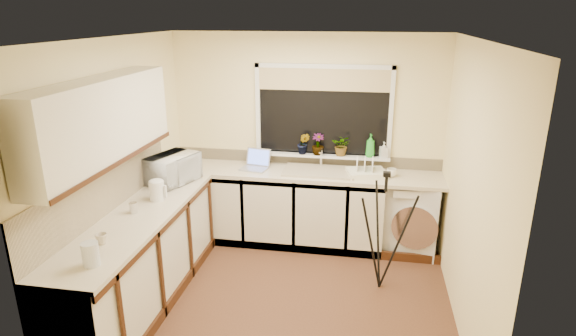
{
  "coord_description": "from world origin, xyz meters",
  "views": [
    {
      "loc": [
        0.73,
        -3.94,
        2.66
      ],
      "look_at": [
        -0.05,
        0.55,
        1.15
      ],
      "focal_mm": 29.53,
      "sensor_mm": 36.0,
      "label": 1
    }
  ],
  "objects_px": {
    "washing_machine": "(412,215)",
    "glass_jug": "(91,254)",
    "dish_rack": "(366,173)",
    "soap_bottle_clear": "(384,150)",
    "cup_left": "(101,239)",
    "laptop": "(256,163)",
    "kettle": "(157,191)",
    "microwave": "(173,169)",
    "soap_bottle_green": "(370,146)",
    "cup_back": "(392,173)",
    "plant_d": "(342,145)",
    "steel_jar": "(133,208)",
    "plant_b": "(304,144)",
    "tripod": "(383,232)",
    "plant_c": "(318,144)"
  },
  "relations": [
    {
      "from": "laptop",
      "to": "steel_jar",
      "type": "distance_m",
      "value": 1.68
    },
    {
      "from": "soap_bottle_green",
      "to": "cup_back",
      "type": "relative_size",
      "value": 2.32
    },
    {
      "from": "kettle",
      "to": "steel_jar",
      "type": "distance_m",
      "value": 0.35
    },
    {
      "from": "steel_jar",
      "to": "microwave",
      "type": "height_order",
      "value": "microwave"
    },
    {
      "from": "laptop",
      "to": "soap_bottle_clear",
      "type": "relative_size",
      "value": 1.86
    },
    {
      "from": "glass_jug",
      "to": "dish_rack",
      "type": "bearing_deg",
      "value": 50.5
    },
    {
      "from": "soap_bottle_green",
      "to": "cup_left",
      "type": "height_order",
      "value": "soap_bottle_green"
    },
    {
      "from": "soap_bottle_green",
      "to": "cup_back",
      "type": "distance_m",
      "value": 0.42
    },
    {
      "from": "tripod",
      "to": "plant_b",
      "type": "bearing_deg",
      "value": 145.54
    },
    {
      "from": "soap_bottle_clear",
      "to": "cup_back",
      "type": "distance_m",
      "value": 0.32
    },
    {
      "from": "soap_bottle_green",
      "to": "dish_rack",
      "type": "bearing_deg",
      "value": -96.71
    },
    {
      "from": "laptop",
      "to": "dish_rack",
      "type": "bearing_deg",
      "value": 7.77
    },
    {
      "from": "steel_jar",
      "to": "plant_d",
      "type": "bearing_deg",
      "value": 42.86
    },
    {
      "from": "dish_rack",
      "to": "soap_bottle_clear",
      "type": "distance_m",
      "value": 0.38
    },
    {
      "from": "laptop",
      "to": "kettle",
      "type": "xyz_separation_m",
      "value": [
        -0.72,
        -1.14,
        0.04
      ]
    },
    {
      "from": "glass_jug",
      "to": "microwave",
      "type": "distance_m",
      "value": 1.79
    },
    {
      "from": "tripod",
      "to": "plant_b",
      "type": "height_order",
      "value": "plant_b"
    },
    {
      "from": "tripod",
      "to": "plant_d",
      "type": "xyz_separation_m",
      "value": [
        -0.49,
        1.07,
        0.56
      ]
    },
    {
      "from": "dish_rack",
      "to": "soap_bottle_green",
      "type": "distance_m",
      "value": 0.36
    },
    {
      "from": "plant_c",
      "to": "soap_bottle_clear",
      "type": "bearing_deg",
      "value": 1.13
    },
    {
      "from": "microwave",
      "to": "soap_bottle_green",
      "type": "distance_m",
      "value": 2.25
    },
    {
      "from": "laptop",
      "to": "soap_bottle_green",
      "type": "distance_m",
      "value": 1.35
    },
    {
      "from": "soap_bottle_green",
      "to": "cup_left",
      "type": "xyz_separation_m",
      "value": [
        -2.08,
        -2.28,
        -0.24
      ]
    },
    {
      "from": "soap_bottle_green",
      "to": "plant_c",
      "type": "bearing_deg",
      "value": -178.55
    },
    {
      "from": "glass_jug",
      "to": "cup_left",
      "type": "bearing_deg",
      "value": 108.72
    },
    {
      "from": "plant_d",
      "to": "laptop",
      "type": "bearing_deg",
      "value": -169.26
    },
    {
      "from": "washing_machine",
      "to": "plant_b",
      "type": "distance_m",
      "value": 1.51
    },
    {
      "from": "plant_d",
      "to": "plant_b",
      "type": "bearing_deg",
      "value": -177.78
    },
    {
      "from": "soap_bottle_clear",
      "to": "plant_d",
      "type": "bearing_deg",
      "value": -179.13
    },
    {
      "from": "laptop",
      "to": "cup_back",
      "type": "relative_size",
      "value": 2.94
    },
    {
      "from": "soap_bottle_clear",
      "to": "cup_left",
      "type": "height_order",
      "value": "soap_bottle_clear"
    },
    {
      "from": "tripod",
      "to": "microwave",
      "type": "height_order",
      "value": "tripod"
    },
    {
      "from": "soap_bottle_clear",
      "to": "cup_back",
      "type": "bearing_deg",
      "value": -67.97
    },
    {
      "from": "plant_b",
      "to": "laptop",
      "type": "bearing_deg",
      "value": -162.48
    },
    {
      "from": "dish_rack",
      "to": "washing_machine",
      "type": "bearing_deg",
      "value": -7.53
    },
    {
      "from": "glass_jug",
      "to": "laptop",
      "type": "bearing_deg",
      "value": 74.9
    },
    {
      "from": "dish_rack",
      "to": "soap_bottle_clear",
      "type": "bearing_deg",
      "value": 38.63
    },
    {
      "from": "washing_machine",
      "to": "glass_jug",
      "type": "height_order",
      "value": "glass_jug"
    },
    {
      "from": "kettle",
      "to": "microwave",
      "type": "xyz_separation_m",
      "value": [
        -0.05,
        0.52,
        0.05
      ]
    },
    {
      "from": "microwave",
      "to": "soap_bottle_green",
      "type": "height_order",
      "value": "soap_bottle_green"
    },
    {
      "from": "glass_jug",
      "to": "plant_d",
      "type": "bearing_deg",
      "value": 57.69
    },
    {
      "from": "kettle",
      "to": "glass_jug",
      "type": "bearing_deg",
      "value": -86.89
    },
    {
      "from": "washing_machine",
      "to": "cup_back",
      "type": "distance_m",
      "value": 0.59
    },
    {
      "from": "washing_machine",
      "to": "cup_left",
      "type": "xyz_separation_m",
      "value": [
        -2.6,
        -2.1,
        0.51
      ]
    },
    {
      "from": "washing_machine",
      "to": "steel_jar",
      "type": "distance_m",
      "value": 3.08
    },
    {
      "from": "soap_bottle_clear",
      "to": "kettle",
      "type": "bearing_deg",
      "value": -148.66
    },
    {
      "from": "dish_rack",
      "to": "cup_back",
      "type": "relative_size",
      "value": 3.62
    },
    {
      "from": "kettle",
      "to": "cup_back",
      "type": "height_order",
      "value": "kettle"
    },
    {
      "from": "soap_bottle_clear",
      "to": "cup_back",
      "type": "height_order",
      "value": "soap_bottle_clear"
    },
    {
      "from": "kettle",
      "to": "microwave",
      "type": "bearing_deg",
      "value": 95.64
    }
  ]
}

